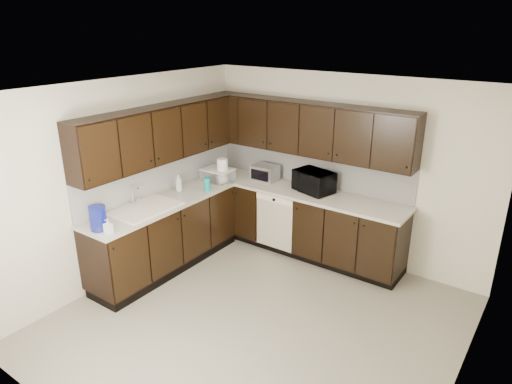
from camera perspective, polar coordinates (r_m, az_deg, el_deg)
floor at (r=5.22m, az=0.12°, el=-15.90°), size 4.00×4.00×0.00m
ceiling at (r=4.24m, az=0.15°, el=12.39°), size 4.00×4.00×0.00m
wall_back at (r=6.23m, az=10.82°, el=2.88°), size 4.00×0.02×2.50m
wall_left at (r=5.89m, az=-15.96°, el=1.42°), size 0.02×4.00×2.50m
wall_right at (r=3.92m, az=25.14°, el=-9.78°), size 0.02×4.00×2.50m
wall_front at (r=3.37m, az=-20.57°, el=-14.32°), size 4.00×0.02×2.50m
lower_cabinets at (r=6.29m, az=-1.54°, el=-4.75°), size 3.00×2.80×0.90m
countertop at (r=6.09m, az=-1.62°, el=-0.44°), size 3.03×2.83×0.04m
backsplash at (r=6.28m, az=-2.02°, el=2.73°), size 3.00×2.80×0.48m
upper_cabinets at (r=5.97m, az=-1.87°, el=7.65°), size 3.00×2.80×0.70m
dishwasher at (r=6.30m, az=2.32°, el=-3.39°), size 0.58×0.04×0.78m
sink at (r=5.78m, az=-13.70°, el=-2.65°), size 0.54×0.82×0.42m
microwave at (r=6.18m, az=7.20°, el=1.33°), size 0.59×0.47×0.29m
soap_bottle_a at (r=5.20m, az=-18.00°, el=-4.09°), size 0.08×0.08×0.17m
soap_bottle_b at (r=6.25m, az=-9.63°, el=1.20°), size 0.12×0.12×0.24m
toaster_oven at (r=6.58m, az=1.13°, el=2.41°), size 0.37×0.28×0.23m
storage_bin at (r=6.62m, az=-4.83°, el=2.16°), size 0.46×0.36×0.17m
blue_pitcher at (r=5.30m, az=-19.15°, el=-3.10°), size 0.22×0.22×0.28m
teal_tumbler at (r=6.20m, az=-6.13°, el=0.94°), size 0.11×0.11×0.18m
paper_towel_roll at (r=6.53m, az=-4.21°, el=2.72°), size 0.17×0.17×0.34m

